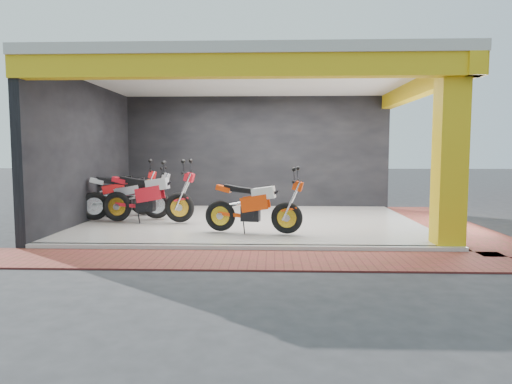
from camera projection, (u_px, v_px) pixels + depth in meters
ground at (247, 240)px, 9.32m from camera, size 80.00×80.00×0.00m
showroom_floor at (251, 222)px, 11.31m from camera, size 8.00×6.00×0.10m
showroom_ceiling at (251, 77)px, 11.00m from camera, size 8.40×6.40×0.20m
back_wall at (256, 153)px, 14.25m from camera, size 8.20×0.20×3.50m
left_wall at (86, 154)px, 11.31m from camera, size 0.20×6.20×3.50m
corner_column at (450, 154)px, 8.29m from camera, size 0.50×0.50×3.50m
header_beam_front at (243, 66)px, 8.04m from camera, size 8.40×0.30×0.40m
header_beam_right at (418, 89)px, 10.88m from camera, size 0.30×6.40×0.40m
floor_kerb at (244, 248)px, 8.30m from camera, size 8.00×0.20×0.10m
paver_front at (241, 260)px, 7.53m from camera, size 9.00×1.40×0.03m
paver_right at (447, 225)px, 11.14m from camera, size 1.40×7.00×0.03m
moto_hero at (287, 202)px, 9.27m from camera, size 2.29×1.18×1.33m
moto_row_a at (179, 193)px, 10.74m from camera, size 2.45×1.08×1.46m
moto_row_b at (156, 192)px, 11.36m from camera, size 2.43×1.29×1.41m
moto_row_c at (158, 190)px, 13.12m from camera, size 2.01×0.78×1.22m
moto_row_d at (143, 189)px, 12.06m from camera, size 2.50×1.45×1.44m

